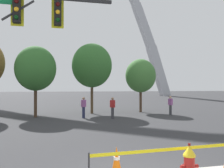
# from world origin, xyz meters

# --- Properties ---
(fire_hydrant) EXTENTS (0.46, 0.48, 0.99)m
(fire_hydrant) POSITION_xyz_m (0.78, -0.83, 0.47)
(fire_hydrant) COLOR #5E0F0D
(fire_hydrant) RESTS_ON ground
(caution_tape_barrier) EXTENTS (5.44, 0.36, 0.88)m
(caution_tape_barrier) POSITION_xyz_m (1.03, -0.55, 0.62)
(caution_tape_barrier) COLOR #232326
(caution_tape_barrier) RESTS_ON ground
(traffic_cone_by_hydrant) EXTENTS (0.36, 0.36, 0.73)m
(traffic_cone_by_hydrant) POSITION_xyz_m (-0.76, 0.29, 0.36)
(traffic_cone_by_hydrant) COLOR black
(traffic_cone_by_hydrant) RESTS_ON ground
(traffic_signal_gantry) EXTENTS (5.02, 0.44, 6.00)m
(traffic_signal_gantry) POSITION_xyz_m (-3.96, 2.89, 4.07)
(traffic_signal_gantry) COLOR #232326
(traffic_signal_gantry) RESTS_ON ground
(monument_arch) EXTENTS (55.05, 2.17, 45.64)m
(monument_arch) POSITION_xyz_m (-0.00, 54.02, 20.20)
(monument_arch) COLOR #B2B5BC
(monument_arch) RESTS_ON ground
(tree_left_mid) EXTENTS (3.17, 3.17, 5.55)m
(tree_left_mid) POSITION_xyz_m (-3.77, 13.88, 3.79)
(tree_left_mid) COLOR #473323
(tree_left_mid) RESTS_ON ground
(tree_center_left) EXTENTS (3.56, 3.56, 6.23)m
(tree_center_left) POSITION_xyz_m (0.92, 15.58, 4.26)
(tree_center_left) COLOR brown
(tree_center_left) RESTS_ON ground
(tree_center_right) EXTENTS (2.85, 2.85, 4.98)m
(tree_center_right) POSITION_xyz_m (5.56, 15.73, 3.41)
(tree_center_right) COLOR #473323
(tree_center_right) RESTS_ON ground
(pedestrian_walking_left) EXTENTS (0.39, 0.35, 1.59)m
(pedestrian_walking_left) POSITION_xyz_m (-0.19, 12.52, 0.82)
(pedestrian_walking_left) COLOR #232847
(pedestrian_walking_left) RESTS_ON ground
(pedestrian_standing_center) EXTENTS (0.38, 0.38, 1.59)m
(pedestrian_standing_center) POSITION_xyz_m (1.85, 11.61, 0.82)
(pedestrian_standing_center) COLOR #38383D
(pedestrian_standing_center) RESTS_ON ground
(pedestrian_walking_right) EXTENTS (0.33, 0.39, 1.59)m
(pedestrian_walking_right) POSITION_xyz_m (7.14, 12.81, 0.82)
(pedestrian_walking_right) COLOR #38383D
(pedestrian_walking_right) RESTS_ON ground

